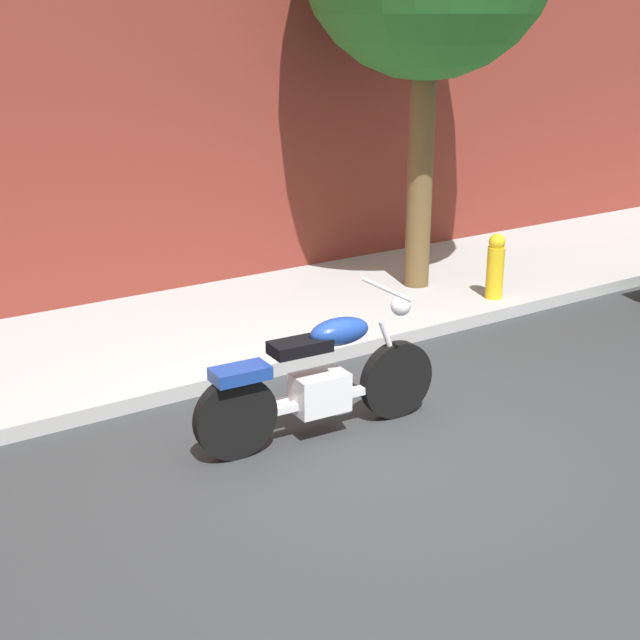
# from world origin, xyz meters

# --- Properties ---
(ground_plane) EXTENTS (60.00, 60.00, 0.00)m
(ground_plane) POSITION_xyz_m (0.00, 0.00, 0.00)
(ground_plane) COLOR #303335
(sidewalk) EXTENTS (25.60, 2.76, 0.14)m
(sidewalk) POSITION_xyz_m (0.00, 2.88, 0.07)
(sidewalk) COLOR #A6A6A6
(sidewalk) RESTS_ON ground
(motorcycle) EXTENTS (2.17, 0.70, 1.17)m
(motorcycle) POSITION_xyz_m (-0.24, 0.25, 0.49)
(motorcycle) COLOR black
(motorcycle) RESTS_ON ground
(fire_hydrant) EXTENTS (0.20, 0.20, 0.91)m
(fire_hydrant) POSITION_xyz_m (3.27, 1.86, 0.46)
(fire_hydrant) COLOR gold
(fire_hydrant) RESTS_ON ground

